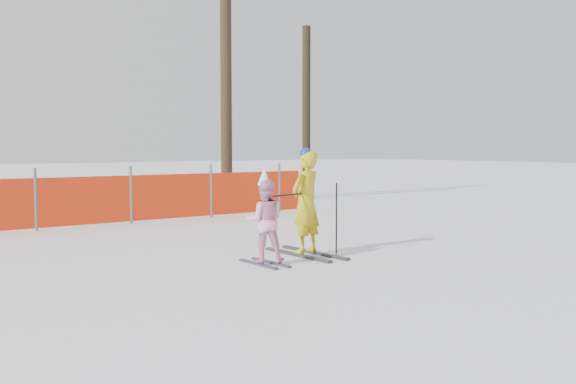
{
  "coord_description": "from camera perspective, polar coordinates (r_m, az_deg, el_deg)",
  "views": [
    {
      "loc": [
        -5.69,
        -6.95,
        1.66
      ],
      "look_at": [
        0.0,
        0.5,
        1.0
      ],
      "focal_mm": 40.0,
      "sensor_mm": 36.0,
      "label": 1
    }
  ],
  "objects": [
    {
      "name": "child",
      "position": [
        9.04,
        -2.12,
        -2.53
      ],
      "size": [
        0.72,
        0.88,
        1.37
      ],
      "color": "black",
      "rests_on": "ground"
    },
    {
      "name": "ski_poles",
      "position": [
        9.73,
        2.57,
        -1.55
      ],
      "size": [
        1.3,
        0.22,
        1.11
      ],
      "color": "black",
      "rests_on": "ground"
    },
    {
      "name": "tree_trunks",
      "position": [
        20.04,
        -2.48,
        7.7
      ],
      "size": [
        3.91,
        1.03,
        6.04
      ],
      "color": "#322516",
      "rests_on": "ground"
    },
    {
      "name": "adult",
      "position": [
        9.81,
        1.59,
        -0.91
      ],
      "size": [
        0.65,
        1.55,
        1.65
      ],
      "color": "black",
      "rests_on": "ground"
    },
    {
      "name": "ground",
      "position": [
        9.13,
        1.92,
        -6.45
      ],
      "size": [
        120.0,
        120.0,
        0.0
      ],
      "primitive_type": "plane",
      "color": "white",
      "rests_on": "ground"
    }
  ]
}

